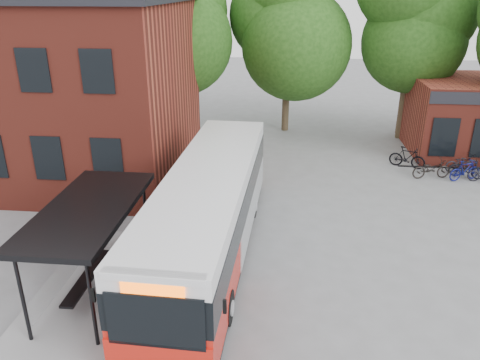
# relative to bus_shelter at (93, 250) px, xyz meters

# --- Properties ---
(ground) EXTENTS (100.00, 100.00, 0.00)m
(ground) POSITION_rel_bus_shelter_xyz_m (4.50, 1.00, -1.45)
(ground) COLOR slate
(bus_shelter) EXTENTS (3.60, 7.00, 2.90)m
(bus_shelter) POSITION_rel_bus_shelter_xyz_m (0.00, 0.00, 0.00)
(bus_shelter) COLOR black
(bus_shelter) RESTS_ON ground
(bike_rail) EXTENTS (5.20, 0.10, 0.38)m
(bike_rail) POSITION_rel_bus_shelter_xyz_m (13.78, 11.00, -1.26)
(bike_rail) COLOR black
(bike_rail) RESTS_ON ground
(tree_0) EXTENTS (7.92, 7.92, 11.00)m
(tree_0) POSITION_rel_bus_shelter_xyz_m (-1.50, 17.00, 4.05)
(tree_0) COLOR #1C4312
(tree_0) RESTS_ON ground
(tree_1) EXTENTS (7.92, 7.92, 10.40)m
(tree_1) POSITION_rel_bus_shelter_xyz_m (5.50, 18.00, 3.75)
(tree_1) COLOR #1C4312
(tree_1) RESTS_ON ground
(tree_2) EXTENTS (7.92, 7.92, 11.00)m
(tree_2) POSITION_rel_bus_shelter_xyz_m (12.50, 17.00, 4.05)
(tree_2) COLOR #1C4312
(tree_2) RESTS_ON ground
(city_bus) EXTENTS (3.05, 12.34, 3.11)m
(city_bus) POSITION_rel_bus_shelter_xyz_m (3.08, 2.50, 0.11)
(city_bus) COLOR red
(city_bus) RESTS_ON ground
(bicycle_1) EXTENTS (1.86, 1.20, 1.09)m
(bicycle_1) POSITION_rel_bus_shelter_xyz_m (11.79, 11.77, -0.91)
(bicycle_1) COLOR black
(bicycle_1) RESTS_ON ground
(bicycle_2) EXTENTS (1.95, 1.00, 0.98)m
(bicycle_2) POSITION_rel_bus_shelter_xyz_m (12.61, 10.38, -0.96)
(bicycle_2) COLOR black
(bicycle_2) RESTS_ON ground
(bicycle_3) EXTENTS (1.75, 1.08, 1.02)m
(bicycle_3) POSITION_rel_bus_shelter_xyz_m (14.13, 10.27, -0.94)
(bicycle_3) COLOR navy
(bicycle_3) RESTS_ON ground
(bicycle_4) EXTENTS (1.85, 1.05, 0.92)m
(bicycle_4) POSITION_rel_bus_shelter_xyz_m (14.38, 11.48, -0.99)
(bicycle_4) COLOR black
(bicycle_4) RESTS_ON ground
(bicycle_5) EXTENTS (1.70, 0.96, 0.98)m
(bicycle_5) POSITION_rel_bus_shelter_xyz_m (14.37, 10.61, -0.96)
(bicycle_5) COLOR black
(bicycle_5) RESTS_ON ground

